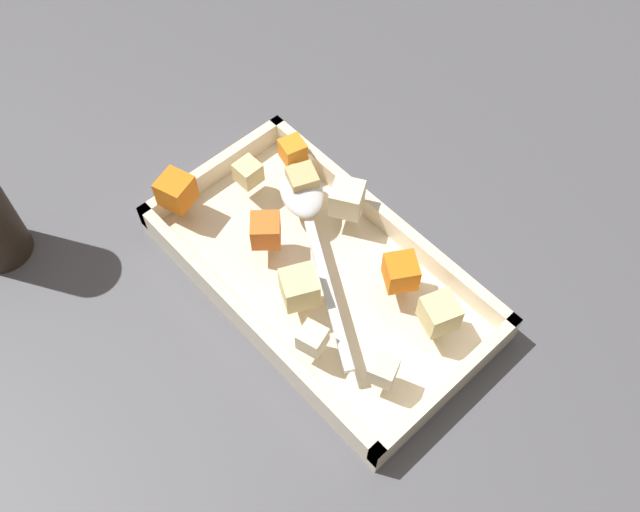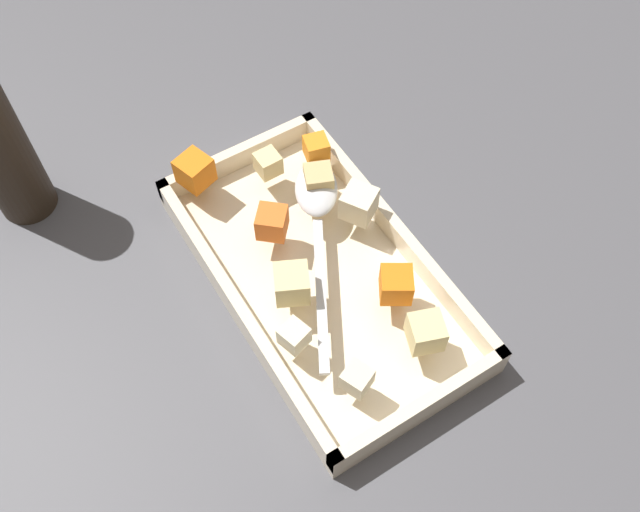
# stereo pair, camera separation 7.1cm
# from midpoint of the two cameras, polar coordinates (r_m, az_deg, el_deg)

# --- Properties ---
(ground_plane) EXTENTS (4.00, 4.00, 0.00)m
(ground_plane) POSITION_cam_midpoint_polar(r_m,az_deg,el_deg) (0.76, 3.18, -1.34)
(ground_plane) COLOR #4C4C51
(baking_dish) EXTENTS (0.37, 0.20, 0.04)m
(baking_dish) POSITION_cam_midpoint_polar(r_m,az_deg,el_deg) (0.74, 2.72, -1.87)
(baking_dish) COLOR beige
(baking_dish) RESTS_ON ground_plane
(carrot_chunk_near_right) EXTENTS (0.04, 0.04, 0.03)m
(carrot_chunk_near_right) POSITION_cam_midpoint_polar(r_m,az_deg,el_deg) (0.69, 9.13, -2.55)
(carrot_chunk_near_right) COLOR orange
(carrot_chunk_near_right) RESTS_ON baking_dish
(carrot_chunk_under_handle) EXTENTS (0.04, 0.04, 0.03)m
(carrot_chunk_under_handle) POSITION_cam_midpoint_polar(r_m,az_deg,el_deg) (0.73, -1.15, 2.54)
(carrot_chunk_under_handle) COLOR orange
(carrot_chunk_under_handle) RESTS_ON baking_dish
(carrot_chunk_front_center) EXTENTS (0.03, 0.03, 0.03)m
(carrot_chunk_front_center) POSITION_cam_midpoint_polar(r_m,az_deg,el_deg) (0.79, 2.28, 8.56)
(carrot_chunk_front_center) COLOR orange
(carrot_chunk_front_center) RESTS_ON baking_dish
(carrot_chunk_rim_edge) EXTENTS (0.04, 0.04, 0.03)m
(carrot_chunk_rim_edge) POSITION_cam_midpoint_polar(r_m,az_deg,el_deg) (0.77, -7.59, 6.70)
(carrot_chunk_rim_edge) COLOR orange
(carrot_chunk_rim_edge) RESTS_ON baking_dish
(potato_chunk_heap_side) EXTENTS (0.04, 0.04, 0.03)m
(potato_chunk_heap_side) POSITION_cam_midpoint_polar(r_m,az_deg,el_deg) (0.67, 11.61, -6.34)
(potato_chunk_heap_side) COLOR #E0CC89
(potato_chunk_heap_side) RESTS_ON baking_dish
(potato_chunk_heap_top) EXTENTS (0.03, 0.03, 0.02)m
(potato_chunk_heap_top) POSITION_cam_midpoint_polar(r_m,az_deg,el_deg) (0.66, 0.95, -6.77)
(potato_chunk_heap_top) COLOR beige
(potato_chunk_heap_top) RESTS_ON baking_dish
(potato_chunk_back_center) EXTENTS (0.04, 0.04, 0.03)m
(potato_chunk_back_center) POSITION_cam_midpoint_polar(r_m,az_deg,el_deg) (0.76, 2.56, 5.96)
(potato_chunk_back_center) COLOR tan
(potato_chunk_back_center) RESTS_ON baking_dish
(potato_chunk_near_spoon) EXTENTS (0.05, 0.05, 0.03)m
(potato_chunk_near_spoon) POSITION_cam_midpoint_polar(r_m,az_deg,el_deg) (0.68, 0.65, -2.50)
(potato_chunk_near_spoon) COLOR #E0CC89
(potato_chunk_near_spoon) RESTS_ON baking_dish
(potato_chunk_corner_nw) EXTENTS (0.03, 0.03, 0.03)m
(potato_chunk_corner_nw) POSITION_cam_midpoint_polar(r_m,az_deg,el_deg) (0.78, -1.41, 7.47)
(potato_chunk_corner_nw) COLOR #E0CC89
(potato_chunk_corner_nw) RESTS_ON baking_dish
(potato_chunk_corner_sw) EXTENTS (0.05, 0.05, 0.03)m
(potato_chunk_corner_sw) POSITION_cam_midpoint_polar(r_m,az_deg,el_deg) (0.74, 5.91, 4.07)
(potato_chunk_corner_sw) COLOR beige
(potato_chunk_corner_sw) RESTS_ON baking_dish
(parsnip_chunk_near_left) EXTENTS (0.03, 0.03, 0.02)m
(parsnip_chunk_near_left) POSITION_cam_midpoint_polar(r_m,az_deg,el_deg) (0.65, 6.19, -10.18)
(parsnip_chunk_near_left) COLOR beige
(parsnip_chunk_near_left) RESTS_ON baking_dish
(serving_spoon) EXTENTS (0.23, 0.15, 0.02)m
(serving_spoon) POSITION_cam_midpoint_polar(r_m,az_deg,el_deg) (0.75, 2.43, 4.43)
(serving_spoon) COLOR silver
(serving_spoon) RESTS_ON baking_dish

